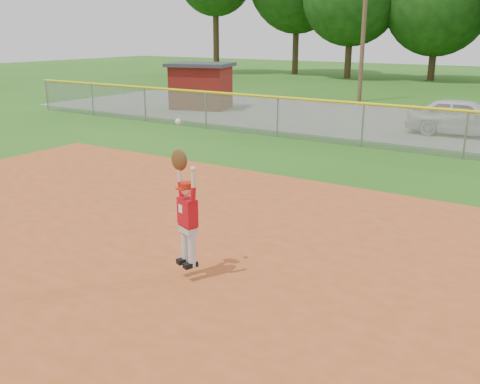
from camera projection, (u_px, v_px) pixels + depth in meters
name	position (u px, v px, depth m)	size (l,w,h in m)	color
ground	(335.00, 276.00, 8.73)	(120.00, 120.00, 0.00)	#265914
clay_infield	(234.00, 368.00, 6.32)	(24.00, 16.00, 0.04)	#A7481E
car_white_a	(464.00, 117.00, 20.22)	(1.66, 4.12, 1.40)	silver
utility_shed	(201.00, 86.00, 27.29)	(3.64, 3.17, 2.32)	#5A120C
outfield_fence	(466.00, 131.00, 16.51)	(40.06, 0.10, 1.55)	gray
ballplayer	(186.00, 210.00, 8.31)	(0.61, 0.38, 2.32)	silver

